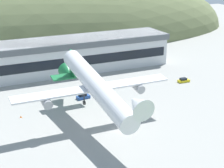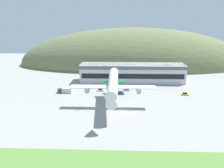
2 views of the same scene
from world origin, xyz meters
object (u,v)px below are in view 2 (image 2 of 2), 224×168
Objects in this scene: cargo_airplane at (113,86)px; service_car_3 at (185,94)px; fuel_truck at (65,91)px; service_car_2 at (101,90)px; traffic_cone_0 at (84,97)px; service_car_1 at (126,90)px; terminal_building at (132,72)px; service_car_0 at (121,93)px.

service_car_3 is at bearing 25.07° from cargo_airplane.
fuel_truck is (-69.01, 1.77, 0.79)m from service_car_3.
service_car_2 is 7.63× the size of traffic_cone_0.
service_car_1 is (7.33, 26.07, -10.30)m from cargo_airplane.
terminal_building is 17.29× the size of service_car_3.
traffic_cone_0 is at bearing -163.80° from service_car_0.
service_car_1 is at bearing 5.02° from service_car_2.
service_car_1 is at bearing 28.64° from traffic_cone_0.
terminal_building reaches higher than service_car_3.
fuel_truck reaches higher than service_car_3.
terminal_building is at bearing 135.07° from service_car_3.
fuel_truck reaches higher than service_car_0.
service_car_0 is at bearing -25.45° from service_car_2.
service_car_1 is at bearing 167.72° from service_car_3.
fuel_truck is (-32.47, 1.62, 0.70)m from service_car_0.
fuel_truck is 14.06× the size of traffic_cone_0.
service_car_1 is at bearing -101.63° from terminal_building.
cargo_airplane is 11.61× the size of service_car_3.
service_car_1 is 0.96× the size of service_car_2.
traffic_cone_0 is at bearing -125.18° from service_car_2.
service_car_1 is (3.50, 7.03, -0.12)m from service_car_0.
service_car_2 is at bearing -131.09° from terminal_building.
terminal_building is 16.82× the size of service_car_1.
cargo_airplane is at bearing -35.79° from fuel_truck.
traffic_cone_0 is at bearing -174.29° from service_car_3.
terminal_building is 22.72m from service_car_1.
service_car_1 is 33.81m from service_car_3.
service_car_0 is 13.21m from service_car_2.
terminal_building is at bearing 48.91° from service_car_2.
service_car_1 is 15.49m from service_car_2.
fuel_truck reaches higher than service_car_2.
terminal_building is at bearing 78.37° from service_car_1.
service_car_1 is at bearing 63.52° from service_car_0.
cargo_airplane is at bearing -71.84° from service_car_2.
fuel_truck reaches higher than traffic_cone_0.
terminal_building is 30.81m from service_car_2.
service_car_2 is at bearing 108.16° from cargo_airplane.
service_car_0 is 7.86m from service_car_1.
service_car_0 is at bearing 179.75° from service_car_3.
cargo_airplane reaches higher than service_car_2.
cargo_airplane is at bearing -39.20° from traffic_cone_0.
service_car_1 is 26.82m from traffic_cone_0.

